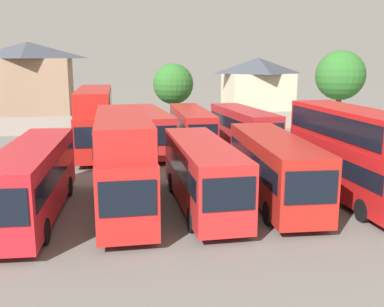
{
  "coord_description": "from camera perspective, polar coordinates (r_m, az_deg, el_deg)",
  "views": [
    {
      "loc": [
        -4.4,
        -22.21,
        7.69
      ],
      "look_at": [
        0.0,
        3.0,
        2.24
      ],
      "focal_mm": 42.7,
      "sensor_mm": 36.0,
      "label": 1
    }
  ],
  "objects": [
    {
      "name": "tree_right_of_lot",
      "position": [
        50.99,
        18.02,
        9.23
      ],
      "size": [
        5.18,
        5.18,
        8.35
      ],
      "color": "brown",
      "rests_on": "ground"
    },
    {
      "name": "bus_5",
      "position": [
        25.98,
        19.23,
        0.5
      ],
      "size": [
        2.89,
        10.48,
        4.98
      ],
      "rotation": [
        0.0,
        0.0,
        -1.54
      ],
      "color": "red",
      "rests_on": "ground"
    },
    {
      "name": "bus_8",
      "position": [
        38.4,
        -0.06,
        3.38
      ],
      "size": [
        2.7,
        10.78,
        3.36
      ],
      "rotation": [
        0.0,
        0.0,
        -1.59
      ],
      "color": "red",
      "rests_on": "ground"
    },
    {
      "name": "bus_4",
      "position": [
        24.63,
        10.22,
        -1.49
      ],
      "size": [
        3.18,
        10.73,
        3.54
      ],
      "rotation": [
        0.0,
        0.0,
        -1.63
      ],
      "color": "#AD2018",
      "rests_on": "ground"
    },
    {
      "name": "house_terrace_centre",
      "position": [
        58.91,
        8.16,
        8.17
      ],
      "size": [
        8.18,
        7.18,
        7.56
      ],
      "color": "beige",
      "rests_on": "ground"
    },
    {
      "name": "depot_boundary_wall",
      "position": [
        47.81,
        -4.53,
        3.82
      ],
      "size": [
        56.0,
        0.5,
        1.8
      ],
      "primitive_type": "cube",
      "color": "gray",
      "rests_on": "ground"
    },
    {
      "name": "bus_2",
      "position": [
        22.73,
        -8.59,
        -0.59
      ],
      "size": [
        2.66,
        10.18,
        4.93
      ],
      "rotation": [
        0.0,
        0.0,
        -1.57
      ],
      "color": "red",
      "rests_on": "ground"
    },
    {
      "name": "bus_9",
      "position": [
        39.23,
        6.45,
        3.46
      ],
      "size": [
        3.45,
        10.87,
        3.32
      ],
      "rotation": [
        0.0,
        0.0,
        -1.49
      ],
      "color": "#B12025",
      "rests_on": "ground"
    },
    {
      "name": "house_terrace_left",
      "position": [
        57.89,
        -19.56,
        8.45
      ],
      "size": [
        9.85,
        7.34,
        9.39
      ],
      "color": "#9E7A60",
      "rests_on": "ground"
    },
    {
      "name": "ground",
      "position": [
        41.17,
        -3.59,
        1.23
      ],
      "size": [
        140.0,
        140.0,
        0.0
      ],
      "primitive_type": "plane",
      "color": "slate"
    },
    {
      "name": "bus_6",
      "position": [
        37.39,
        -12.04,
        4.42
      ],
      "size": [
        2.77,
        11.64,
        5.19
      ],
      "rotation": [
        0.0,
        0.0,
        -1.58
      ],
      "color": "red",
      "rests_on": "ground"
    },
    {
      "name": "tree_left_of_lot",
      "position": [
        50.14,
        -2.37,
        8.66
      ],
      "size": [
        4.4,
        4.4,
        6.98
      ],
      "color": "brown",
      "rests_on": "ground"
    },
    {
      "name": "bus_3",
      "position": [
        23.25,
        1.36,
        -2.23
      ],
      "size": [
        2.7,
        10.18,
        3.44
      ],
      "rotation": [
        0.0,
        0.0,
        -1.56
      ],
      "color": "red",
      "rests_on": "ground"
    },
    {
      "name": "bus_7",
      "position": [
        37.38,
        -5.5,
        3.14
      ],
      "size": [
        3.48,
        11.01,
        3.42
      ],
      "rotation": [
        0.0,
        0.0,
        -1.49
      ],
      "color": "red",
      "rests_on": "ground"
    },
    {
      "name": "bus_1",
      "position": [
        23.22,
        -19.28,
        -2.81
      ],
      "size": [
        3.03,
        11.21,
        3.54
      ],
      "rotation": [
        0.0,
        0.0,
        -1.63
      ],
      "color": "red",
      "rests_on": "ground"
    }
  ]
}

